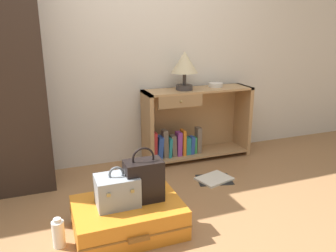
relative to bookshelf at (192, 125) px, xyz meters
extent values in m
plane|color=#9E7047|center=(-0.74, -1.28, -0.36)|extent=(9.00, 9.00, 0.00)
cube|color=silver|center=(-0.74, 0.22, 0.94)|extent=(6.40, 0.10, 2.60)
cube|color=tan|center=(-0.50, -0.02, 0.02)|extent=(0.04, 0.32, 0.76)
cube|color=tan|center=(0.61, -0.02, 0.02)|extent=(0.04, 0.32, 0.76)
cube|color=tan|center=(0.06, -0.02, 0.38)|extent=(1.16, 0.32, 0.02)
cube|color=tan|center=(0.06, -0.02, -0.31)|extent=(1.08, 0.32, 0.02)
cube|color=tan|center=(0.06, 0.14, 0.02)|extent=(1.08, 0.01, 0.74)
cube|color=#9D7950|center=(-0.20, -0.17, 0.31)|extent=(0.46, 0.02, 0.12)
sphere|color=#9E844C|center=(-0.20, -0.18, 0.31)|extent=(0.02, 0.02, 0.02)
cube|color=red|center=(-0.44, -0.04, -0.16)|extent=(0.04, 0.10, 0.28)
cube|color=#2D51B2|center=(-0.39, -0.04, -0.18)|extent=(0.07, 0.13, 0.23)
cube|color=#726659|center=(-0.32, -0.04, -0.15)|extent=(0.06, 0.09, 0.30)
cube|color=teal|center=(-0.28, -0.04, -0.20)|extent=(0.04, 0.12, 0.21)
cube|color=#726659|center=(-0.23, -0.04, -0.19)|extent=(0.06, 0.08, 0.23)
cube|color=purple|center=(-0.17, -0.04, -0.17)|extent=(0.05, 0.10, 0.25)
cube|color=orange|center=(-0.12, -0.04, -0.16)|extent=(0.03, 0.11, 0.27)
cube|color=teal|center=(-0.07, -0.04, -0.21)|extent=(0.05, 0.09, 0.18)
cube|color=#2D51B2|center=(-0.02, -0.04, -0.20)|extent=(0.05, 0.10, 0.19)
cube|color=green|center=(0.02, -0.04, -0.21)|extent=(0.03, 0.08, 0.18)
cube|color=#726659|center=(0.06, -0.04, -0.16)|extent=(0.05, 0.09, 0.28)
cylinder|color=#3D3838|center=(-0.11, -0.03, 0.42)|extent=(0.17, 0.17, 0.05)
cylinder|color=#3D3838|center=(-0.11, -0.03, 0.51)|extent=(0.04, 0.04, 0.12)
cone|color=beige|center=(-0.11, -0.03, 0.67)|extent=(0.27, 0.27, 0.21)
cylinder|color=silver|center=(0.28, 0.02, 0.41)|extent=(0.15, 0.15, 0.04)
cube|color=orange|center=(-0.99, -1.11, -0.25)|extent=(0.74, 0.52, 0.22)
cube|color=brown|center=(-0.99, -1.11, -0.25)|extent=(0.74, 0.53, 0.01)
cube|color=brown|center=(-0.99, -1.38, -0.25)|extent=(0.14, 0.02, 0.03)
cube|color=#8E99A3|center=(-1.06, -1.10, -0.04)|extent=(0.28, 0.21, 0.21)
torus|color=slate|center=(-1.06, -1.10, 0.08)|extent=(0.11, 0.02, 0.11)
cube|color=tan|center=(-1.13, -1.21, 0.00)|extent=(0.02, 0.01, 0.02)
cube|color=tan|center=(-0.98, -1.21, 0.00)|extent=(0.02, 0.01, 0.02)
cube|color=black|center=(-0.87, -1.10, 0.00)|extent=(0.26, 0.15, 0.29)
torus|color=black|center=(-0.87, -1.10, 0.17)|extent=(0.16, 0.01, 0.16)
cylinder|color=white|center=(-1.46, -1.12, -0.27)|extent=(0.08, 0.08, 0.18)
cylinder|color=silver|center=(-1.46, -1.12, -0.17)|extent=(0.05, 0.05, 0.02)
cube|color=white|center=(-0.03, -0.59, -0.35)|extent=(0.35, 0.31, 0.02)
cube|color=black|center=(-0.03, -0.59, -0.36)|extent=(0.37, 0.32, 0.01)
camera|label=1|loc=(-1.47, -3.16, 1.04)|focal=36.39mm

